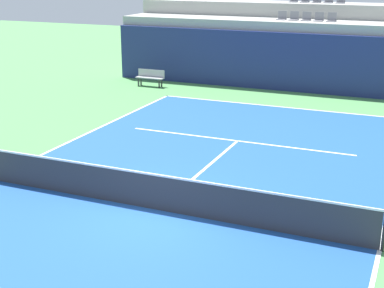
# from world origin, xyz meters

# --- Properties ---
(ground_plane) EXTENTS (80.00, 80.00, 0.00)m
(ground_plane) POSITION_xyz_m (0.00, 0.00, 0.00)
(ground_plane) COLOR #4C8C4C
(court_surface) EXTENTS (11.00, 24.00, 0.01)m
(court_surface) POSITION_xyz_m (0.00, 0.00, 0.01)
(court_surface) COLOR #1E4C99
(court_surface) RESTS_ON ground_plane
(baseline_far) EXTENTS (11.00, 0.10, 0.00)m
(baseline_far) POSITION_xyz_m (0.00, 11.95, 0.01)
(baseline_far) COLOR white
(baseline_far) RESTS_ON court_surface
(sideline_right) EXTENTS (0.10, 24.00, 0.00)m
(sideline_right) POSITION_xyz_m (5.45, 0.00, 0.01)
(sideline_right) COLOR white
(sideline_right) RESTS_ON court_surface
(service_line_far) EXTENTS (8.26, 0.10, 0.00)m
(service_line_far) POSITION_xyz_m (0.00, 6.40, 0.01)
(service_line_far) COLOR white
(service_line_far) RESTS_ON court_surface
(centre_service_line) EXTENTS (0.10, 6.40, 0.00)m
(centre_service_line) POSITION_xyz_m (0.00, 3.20, 0.01)
(centre_service_line) COLOR white
(centre_service_line) RESTS_ON court_surface
(back_wall) EXTENTS (19.64, 0.30, 2.87)m
(back_wall) POSITION_xyz_m (0.00, 15.42, 1.43)
(back_wall) COLOR navy
(back_wall) RESTS_ON ground_plane
(stands_tier_lower) EXTENTS (19.64, 2.40, 3.34)m
(stands_tier_lower) POSITION_xyz_m (0.00, 16.77, 1.67)
(stands_tier_lower) COLOR #9E9E99
(stands_tier_lower) RESTS_ON ground_plane
(stands_tier_upper) EXTENTS (19.64, 2.40, 4.08)m
(stands_tier_upper) POSITION_xyz_m (0.00, 19.17, 2.04)
(stands_tier_upper) COLOR #9E9E99
(stands_tier_upper) RESTS_ON ground_plane
(seating_row_lower) EXTENTS (2.95, 0.44, 0.44)m
(seating_row_lower) POSITION_xyz_m (0.00, 16.87, 3.47)
(seating_row_lower) COLOR slate
(seating_row_lower) RESTS_ON stands_tier_lower
(seating_row_upper) EXTENTS (2.95, 0.44, 0.44)m
(seating_row_upper) POSITION_xyz_m (0.00, 19.27, 4.21)
(seating_row_upper) COLOR slate
(seating_row_upper) RESTS_ON stands_tier_upper
(tennis_net) EXTENTS (11.08, 0.08, 1.07)m
(tennis_net) POSITION_xyz_m (0.00, 0.00, 0.51)
(tennis_net) COLOR black
(tennis_net) RESTS_ON court_surface
(player_bench) EXTENTS (1.50, 0.40, 0.85)m
(player_bench) POSITION_xyz_m (-7.24, 13.73, 0.51)
(player_bench) COLOR #99999E
(player_bench) RESTS_ON ground_plane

